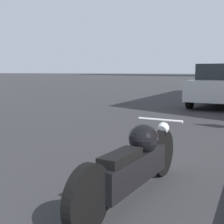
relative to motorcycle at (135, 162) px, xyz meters
name	(u,v)px	position (x,y,z in m)	size (l,w,h in m)	color
motorcycle	(135,162)	(0.00, 0.00, 0.00)	(0.62, 2.46, 0.82)	black
parked_car_silver	(220,85)	(-0.16, 10.29, 0.46)	(2.19, 4.56, 1.73)	#BCBCC1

